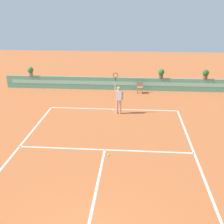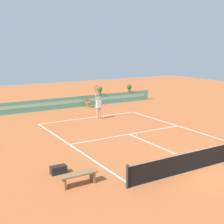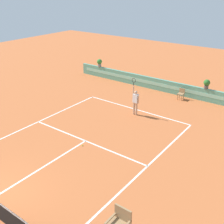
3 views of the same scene
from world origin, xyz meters
TOP-DOWN VIEW (x-y plane):
  - ground_plane at (0.00, 6.00)m, footprint 60.00×60.00m
  - court_lines at (0.00, 6.72)m, footprint 8.32×11.94m
  - back_wall_barrier at (0.00, 16.39)m, footprint 18.00×0.21m
  - ball_kid_chair at (1.74, 15.66)m, footprint 0.44×0.44m
  - tennis_player at (0.37, 11.14)m, footprint 0.62×0.23m
  - tennis_ball_near_baseline at (0.22, 5.89)m, footprint 0.07×0.07m
  - potted_plant_right at (3.36, 16.39)m, footprint 0.48×0.48m
  - potted_plant_far_left at (-6.99, 16.39)m, footprint 0.48×0.48m

SIDE VIEW (x-z plane):
  - ground_plane at x=0.00m, z-range 0.00..0.00m
  - court_lines at x=0.00m, z-range 0.00..0.01m
  - tennis_ball_near_baseline at x=0.22m, z-range 0.00..0.07m
  - ball_kid_chair at x=1.74m, z-range 0.05..0.90m
  - back_wall_barrier at x=0.00m, z-range 0.00..1.00m
  - tennis_player at x=0.37m, z-range -0.24..2.34m
  - potted_plant_right at x=3.36m, z-range 1.05..1.78m
  - potted_plant_far_left at x=-6.99m, z-range 1.05..1.78m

